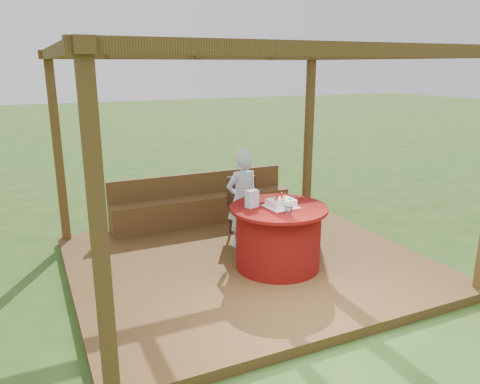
% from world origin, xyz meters
% --- Properties ---
extents(ground, '(60.00, 60.00, 0.00)m').
position_xyz_m(ground, '(0.00, 0.00, 0.00)').
color(ground, '#2B4E1A').
rests_on(ground, ground).
extents(deck, '(4.50, 4.00, 0.12)m').
position_xyz_m(deck, '(0.00, 0.00, 0.06)').
color(deck, brown).
rests_on(deck, ground).
extents(pergola, '(4.50, 4.00, 2.72)m').
position_xyz_m(pergola, '(0.00, 0.00, 2.41)').
color(pergola, brown).
rests_on(pergola, deck).
extents(bench, '(3.00, 0.42, 0.80)m').
position_xyz_m(bench, '(0.00, 1.72, 0.38)').
color(bench, brown).
rests_on(bench, deck).
extents(table, '(1.23, 1.23, 0.81)m').
position_xyz_m(table, '(0.26, -0.35, 0.53)').
color(table, maroon).
rests_on(table, deck).
extents(chair, '(0.52, 0.52, 0.89)m').
position_xyz_m(chair, '(0.35, 0.89, 0.62)').
color(chair, '#382212').
rests_on(chair, deck).
extents(elderly_woman, '(0.54, 0.39, 1.42)m').
position_xyz_m(elderly_woman, '(0.16, 0.52, 0.83)').
color(elderly_woman, '#A8CEFA').
rests_on(elderly_woman, deck).
extents(birthday_cake, '(0.40, 0.40, 0.17)m').
position_xyz_m(birthday_cake, '(0.28, -0.37, 0.98)').
color(birthday_cake, white).
rests_on(birthday_cake, table).
extents(gift_bag, '(0.17, 0.14, 0.22)m').
position_xyz_m(gift_bag, '(-0.06, -0.22, 1.04)').
color(gift_bag, '#EB98CD').
rests_on(gift_bag, table).
extents(drinking_glass, '(0.14, 0.14, 0.10)m').
position_xyz_m(drinking_glass, '(0.22, -0.65, 0.98)').
color(drinking_glass, white).
rests_on(drinking_glass, table).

